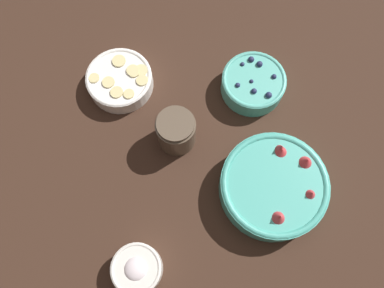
# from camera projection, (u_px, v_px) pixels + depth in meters

# --- Properties ---
(ground_plane) EXTENTS (4.00, 4.00, 0.00)m
(ground_plane) POSITION_uv_depth(u_px,v_px,m) (181.00, 140.00, 0.90)
(ground_plane) COLOR #382319
(bowl_strawberries) EXTENTS (0.24, 0.24, 0.09)m
(bowl_strawberries) POSITION_uv_depth(u_px,v_px,m) (274.00, 186.00, 0.82)
(bowl_strawberries) COLOR #47AD9E
(bowl_strawberries) RESTS_ON ground_plane
(bowl_blueberries) EXTENTS (0.16, 0.16, 0.06)m
(bowl_blueberries) POSITION_uv_depth(u_px,v_px,m) (253.00, 83.00, 0.92)
(bowl_blueberries) COLOR #56B7A8
(bowl_blueberries) RESTS_ON ground_plane
(bowl_bananas) EXTENTS (0.16, 0.16, 0.05)m
(bowl_bananas) POSITION_uv_depth(u_px,v_px,m) (120.00, 80.00, 0.92)
(bowl_bananas) COLOR white
(bowl_bananas) RESTS_ON ground_plane
(bowl_cream) EXTENTS (0.10, 0.10, 0.06)m
(bowl_cream) POSITION_uv_depth(u_px,v_px,m) (137.00, 269.00, 0.78)
(bowl_cream) COLOR silver
(bowl_cream) RESTS_ON ground_plane
(jar_chocolate) EXTENTS (0.09, 0.09, 0.10)m
(jar_chocolate) POSITION_uv_depth(u_px,v_px,m) (176.00, 132.00, 0.86)
(jar_chocolate) COLOR brown
(jar_chocolate) RESTS_ON ground_plane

